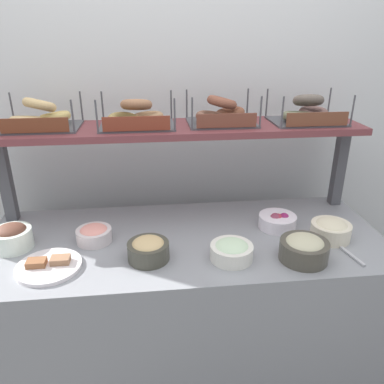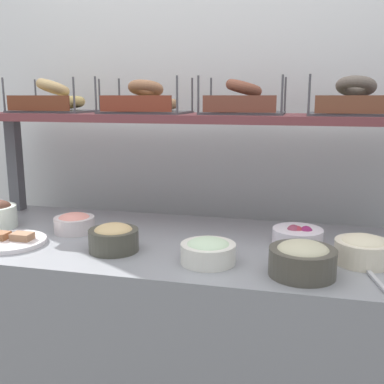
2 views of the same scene
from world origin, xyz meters
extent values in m
plane|color=#595651|center=(0.00, 0.00, 0.00)|extent=(8.00, 8.00, 0.00)
cube|color=silver|center=(0.00, 0.55, 1.20)|extent=(2.92, 0.06, 2.40)
cube|color=gray|center=(0.00, 0.00, 0.42)|extent=(1.72, 0.70, 0.85)
cube|color=#4C4C51|center=(-0.80, 0.27, 1.05)|extent=(0.05, 0.05, 0.40)
cube|color=#4C4C51|center=(0.80, 0.27, 1.05)|extent=(0.05, 0.05, 0.40)
cube|color=brown|center=(0.00, 0.27, 1.26)|extent=(1.68, 0.32, 0.03)
cylinder|color=#4B483D|center=(0.44, -0.22, 0.89)|extent=(0.19, 0.19, 0.08)
ellipsoid|color=beige|center=(0.44, -0.22, 0.92)|extent=(0.15, 0.15, 0.06)
cylinder|color=#454338|center=(-0.16, -0.15, 0.89)|extent=(0.16, 0.16, 0.07)
ellipsoid|color=#D7B378|center=(-0.16, -0.15, 0.92)|extent=(0.13, 0.13, 0.05)
cylinder|color=white|center=(-0.71, 0.00, 0.89)|extent=(0.16, 0.16, 0.08)
ellipsoid|color=brown|center=(-0.71, 0.00, 0.93)|extent=(0.12, 0.12, 0.06)
cylinder|color=#EEE2C4|center=(0.62, -0.07, 0.89)|extent=(0.17, 0.17, 0.07)
ellipsoid|color=beige|center=(0.62, -0.07, 0.91)|extent=(0.13, 0.13, 0.05)
cylinder|color=white|center=(0.16, -0.18, 0.88)|extent=(0.17, 0.17, 0.06)
ellipsoid|color=beige|center=(0.16, -0.18, 0.91)|extent=(0.13, 0.13, 0.04)
cylinder|color=silver|center=(-0.39, 0.02, 0.88)|extent=(0.15, 0.15, 0.06)
ellipsoid|color=#F89C8D|center=(-0.39, 0.02, 0.90)|extent=(0.12, 0.12, 0.04)
cylinder|color=white|center=(0.42, 0.05, 0.88)|extent=(0.17, 0.17, 0.06)
sphere|color=#AC3142|center=(0.42, 0.04, 0.90)|extent=(0.04, 0.04, 0.04)
sphere|color=#8D3B51|center=(0.41, 0.04, 0.90)|extent=(0.05, 0.05, 0.05)
sphere|color=#8C2159|center=(0.45, 0.04, 0.90)|extent=(0.04, 0.04, 0.04)
cylinder|color=white|center=(-0.54, -0.17, 0.86)|extent=(0.24, 0.24, 0.01)
cube|color=brown|center=(-0.58, -0.17, 0.88)|extent=(0.07, 0.05, 0.02)
cube|color=#9A6D4D|center=(-0.49, -0.16, 0.88)|extent=(0.07, 0.05, 0.02)
cube|color=#B7B7BC|center=(0.64, -0.23, 0.86)|extent=(0.04, 0.14, 0.01)
ellipsoid|color=#B7B7BC|center=(0.62, -0.14, 0.86)|extent=(0.04, 0.03, 0.01)
cube|color=#4C4C51|center=(-0.60, 0.29, 1.28)|extent=(0.32, 0.24, 0.01)
cylinder|color=#4C4C51|center=(-0.45, 0.17, 1.35)|extent=(0.01, 0.01, 0.14)
cylinder|color=#4C4C51|center=(-0.76, 0.40, 1.35)|extent=(0.01, 0.01, 0.14)
cylinder|color=#4C4C51|center=(-0.45, 0.40, 1.35)|extent=(0.01, 0.01, 0.14)
cube|color=brown|center=(-0.60, 0.17, 1.32)|extent=(0.27, 0.01, 0.06)
torus|color=#DAB87D|center=(-0.66, 0.26, 1.32)|extent=(0.18, 0.18, 0.06)
torus|color=tan|center=(-0.55, 0.33, 1.32)|extent=(0.20, 0.20, 0.06)
torus|color=#DFB97A|center=(-0.60, 0.29, 1.38)|extent=(0.20, 0.20, 0.08)
cube|color=#4C4C51|center=(-0.19, 0.27, 1.28)|extent=(0.33, 0.24, 0.01)
cylinder|color=#4C4C51|center=(-0.35, 0.16, 1.35)|extent=(0.01, 0.01, 0.14)
cylinder|color=#4C4C51|center=(-0.03, 0.16, 1.35)|extent=(0.01, 0.01, 0.14)
cylinder|color=#4C4C51|center=(-0.35, 0.39, 1.35)|extent=(0.01, 0.01, 0.14)
cylinder|color=#4C4C51|center=(-0.03, 0.39, 1.35)|extent=(0.01, 0.01, 0.14)
cube|color=brown|center=(-0.19, 0.15, 1.32)|extent=(0.28, 0.01, 0.06)
torus|color=#9B824A|center=(-0.25, 0.24, 1.32)|extent=(0.20, 0.20, 0.06)
torus|color=#AB7F57|center=(-0.14, 0.31, 1.31)|extent=(0.20, 0.20, 0.05)
torus|color=#A97350|center=(-0.19, 0.27, 1.38)|extent=(0.15, 0.16, 0.07)
cube|color=#4C4C51|center=(0.20, 0.29, 1.28)|extent=(0.31, 0.24, 0.01)
cylinder|color=#4C4C51|center=(0.05, 0.17, 1.35)|extent=(0.01, 0.01, 0.14)
cylinder|color=#4C4C51|center=(0.35, 0.17, 1.35)|extent=(0.01, 0.01, 0.14)
cylinder|color=#4C4C51|center=(0.05, 0.40, 1.35)|extent=(0.01, 0.01, 0.14)
cylinder|color=#4C4C51|center=(0.35, 0.40, 1.35)|extent=(0.01, 0.01, 0.14)
cube|color=brown|center=(0.20, 0.17, 1.32)|extent=(0.26, 0.01, 0.06)
torus|color=brown|center=(0.14, 0.26, 1.32)|extent=(0.17, 0.16, 0.06)
torus|color=brown|center=(0.24, 0.32, 1.32)|extent=(0.15, 0.14, 0.06)
torus|color=brown|center=(0.20, 0.29, 1.38)|extent=(0.18, 0.17, 0.08)
cube|color=#4C4C51|center=(0.60, 0.27, 1.28)|extent=(0.33, 0.24, 0.01)
cylinder|color=#4C4C51|center=(0.44, 0.16, 1.35)|extent=(0.01, 0.01, 0.14)
cylinder|color=#4C4C51|center=(0.76, 0.16, 1.35)|extent=(0.01, 0.01, 0.14)
cylinder|color=#4C4C51|center=(0.44, 0.39, 1.35)|extent=(0.01, 0.01, 0.14)
cylinder|color=#4C4C51|center=(0.76, 0.39, 1.35)|extent=(0.01, 0.01, 0.14)
cube|color=brown|center=(0.60, 0.15, 1.32)|extent=(0.28, 0.01, 0.06)
torus|color=#707254|center=(0.54, 0.24, 1.32)|extent=(0.17, 0.18, 0.06)
torus|color=#795751|center=(0.65, 0.31, 1.32)|extent=(0.14, 0.15, 0.05)
torus|color=#6B5E54|center=(0.60, 0.27, 1.38)|extent=(0.17, 0.17, 0.08)
camera|label=1|loc=(-0.14, -1.42, 1.68)|focal=35.38mm
camera|label=2|loc=(0.43, -1.48, 1.35)|focal=43.00mm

